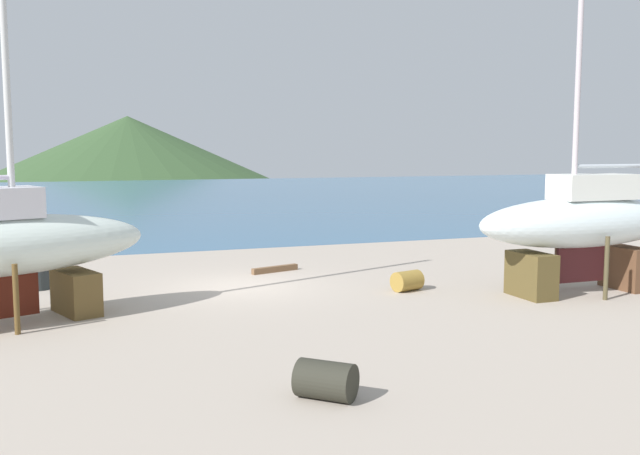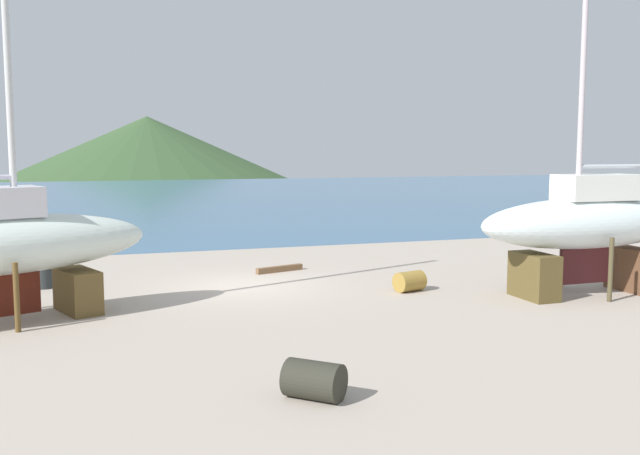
{
  "view_description": "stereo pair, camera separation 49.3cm",
  "coord_description": "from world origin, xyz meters",
  "views": [
    {
      "loc": [
        -4.65,
        -19.38,
        3.93
      ],
      "look_at": [
        1.23,
        -3.21,
        2.01
      ],
      "focal_mm": 39.44,
      "sensor_mm": 36.0,
      "label": 1
    },
    {
      "loc": [
        -4.18,
        -19.54,
        3.93
      ],
      "look_at": [
        1.23,
        -3.21,
        2.01
      ],
      "focal_mm": 39.44,
      "sensor_mm": 36.0,
      "label": 2
    }
  ],
  "objects": [
    {
      "name": "ground_plane",
      "position": [
        0.0,
        -4.22,
        0.0
      ],
      "size": [
        46.68,
        46.68,
        0.0
      ],
      "primitive_type": "plane",
      "color": "#AFA091"
    },
    {
      "name": "sea_water",
      "position": [
        0.0,
        39.54,
        0.0
      ],
      "size": [
        137.39,
        64.18,
        0.01
      ],
      "primitive_type": "cube",
      "color": "#336690",
      "rests_on": "ground"
    },
    {
      "name": "headland_hill",
      "position": [
        9.17,
        145.74,
        0.0
      ],
      "size": [
        102.02,
        102.02,
        22.7
      ],
      "primitive_type": "cone",
      "color": "#36522D",
      "rests_on": "ground"
    },
    {
      "name": "sailboat_large_starboard",
      "position": [
        8.57,
        -3.97,
        1.91
      ],
      "size": [
        6.45,
        2.08,
        11.48
      ],
      "rotation": [
        0.0,
        0.0,
        3.15
      ],
      "color": "brown",
      "rests_on": "ground"
    },
    {
      "name": "barrel_rust_near",
      "position": [
        -5.43,
        1.62,
        0.41
      ],
      "size": [
        0.73,
        0.73,
        0.82
      ],
      "primitive_type": "cylinder",
      "rotation": [
        0.0,
        0.0,
        1.77
      ],
      "color": "#272D2E",
      "rests_on": "ground"
    },
    {
      "name": "barrel_tipped_center",
      "position": [
        4.22,
        -2.12,
        0.28
      ],
      "size": [
        0.93,
        0.76,
        0.56
      ],
      "primitive_type": "cylinder",
      "rotation": [
        1.57,
        0.0,
        5.0
      ],
      "color": "olive",
      "rests_on": "ground"
    },
    {
      "name": "barrel_blue_faded",
      "position": [
        -0.9,
        -9.33,
        0.31
      ],
      "size": [
        1.08,
        1.07,
        0.61
      ],
      "primitive_type": "cylinder",
      "rotation": [
        1.57,
        0.0,
        3.95
      ],
      "color": "#2E2E24",
      "rests_on": "ground"
    },
    {
      "name": "timber_short_skew",
      "position": [
        1.6,
        2.03,
        0.09
      ],
      "size": [
        1.65,
        0.67,
        0.19
      ],
      "primitive_type": "cube",
      "rotation": [
        0.0,
        0.0,
        0.3
      ],
      "color": "brown",
      "rests_on": "ground"
    }
  ]
}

